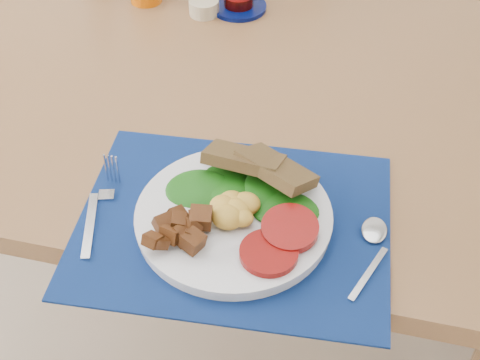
# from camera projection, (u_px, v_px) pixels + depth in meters

# --- Properties ---
(table) EXTENTS (1.40, 0.90, 0.75)m
(table) POSITION_uv_depth(u_px,v_px,m) (164.00, 109.00, 1.34)
(table) COLOR brown
(table) RESTS_ON ground
(placemat) EXTENTS (0.49, 0.40, 0.00)m
(placemat) POSITION_uv_depth(u_px,v_px,m) (234.00, 223.00, 1.00)
(placemat) COLOR black
(placemat) RESTS_ON table
(breakfast_plate) EXTENTS (0.29, 0.29, 0.07)m
(breakfast_plate) POSITION_uv_depth(u_px,v_px,m) (229.00, 214.00, 0.98)
(breakfast_plate) COLOR silver
(breakfast_plate) RESTS_ON placemat
(fork) EXTENTS (0.05, 0.19, 0.00)m
(fork) POSITION_uv_depth(u_px,v_px,m) (101.00, 206.00, 1.02)
(fork) COLOR #B2B5BA
(fork) RESTS_ON placemat
(spoon) EXTENTS (0.05, 0.16, 0.00)m
(spoon) POSITION_uv_depth(u_px,v_px,m) (372.00, 245.00, 0.96)
(spoon) COLOR #B2B5BA
(spoon) RESTS_ON placemat
(ramekin) EXTENTS (0.06, 0.06, 0.03)m
(ramekin) POSITION_uv_depth(u_px,v_px,m) (204.00, 7.00, 1.43)
(ramekin) COLOR #C3B28F
(ramekin) RESTS_ON table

